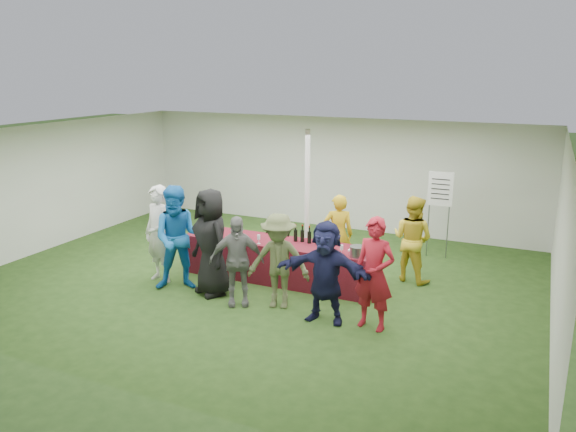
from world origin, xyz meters
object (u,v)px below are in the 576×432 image
at_px(customer_1, 179,238).
at_px(customer_6, 374,274).
at_px(serving_table, 278,261).
at_px(customer_2, 211,242).
at_px(dump_bucket, 357,251).
at_px(customer_3, 237,261).
at_px(wine_list_sign, 440,195).
at_px(customer_5, 326,272).
at_px(staff_back, 412,239).
at_px(customer_4, 279,261).
at_px(customer_0, 159,234).
at_px(staff_pourer, 338,235).

relative_size(customer_1, customer_6, 1.08).
xyz_separation_m(serving_table, customer_2, (-0.77, -1.06, 0.56)).
height_order(dump_bucket, customer_6, customer_6).
bearing_deg(customer_6, customer_3, -169.19).
distance_m(wine_list_sign, customer_5, 4.00).
height_order(staff_back, customer_3, staff_back).
height_order(serving_table, customer_1, customer_1).
bearing_deg(customer_4, customer_0, 163.93).
xyz_separation_m(customer_0, customer_1, (0.55, -0.15, 0.04)).
relative_size(serving_table, dump_bucket, 13.78).
bearing_deg(customer_3, customer_6, -26.71).
distance_m(wine_list_sign, customer_6, 3.79).
relative_size(dump_bucket, staff_back, 0.16).
height_order(serving_table, dump_bucket, dump_bucket).
relative_size(customer_3, customer_5, 0.95).
relative_size(dump_bucket, customer_5, 0.16).
bearing_deg(staff_pourer, customer_4, 54.90).
bearing_deg(customer_1, dump_bucket, -13.42).
relative_size(serving_table, staff_pourer, 2.31).
xyz_separation_m(wine_list_sign, staff_pourer, (-1.54, -1.80, -0.54)).
xyz_separation_m(customer_1, customer_5, (2.82, -0.18, -0.13)).
xyz_separation_m(customer_3, customer_6, (2.30, 0.09, 0.10)).
relative_size(customer_2, customer_4, 1.18).
height_order(staff_pourer, customer_1, customer_1).
height_order(customer_0, customer_5, customer_0).
height_order(wine_list_sign, customer_1, customer_1).
bearing_deg(staff_back, staff_pourer, 27.65).
relative_size(staff_back, customer_2, 0.86).
bearing_deg(serving_table, dump_bucket, -7.89).
bearing_deg(serving_table, customer_5, -42.01).
height_order(serving_table, wine_list_sign, wine_list_sign).
xyz_separation_m(staff_pourer, customer_4, (-0.36, -1.85, 0.01)).
bearing_deg(customer_6, serving_table, 159.42).
height_order(serving_table, staff_back, staff_back).
height_order(customer_2, customer_4, customer_2).
height_order(staff_back, customer_2, customer_2).
bearing_deg(customer_6, staff_pourer, 131.44).
distance_m(staff_pourer, customer_3, 2.29).
distance_m(serving_table, customer_1, 1.87).
distance_m(customer_3, customer_6, 2.30).
bearing_deg(dump_bucket, customer_4, -139.98).
height_order(customer_1, customer_5, customer_1).
bearing_deg(customer_2, customer_5, 23.38).
xyz_separation_m(wine_list_sign, customer_0, (-4.39, -3.50, -0.42)).
relative_size(staff_back, customer_3, 1.05).
height_order(staff_pourer, customer_0, customer_0).
height_order(staff_pourer, staff_back, staff_back).
bearing_deg(serving_table, wine_list_sign, 46.38).
xyz_separation_m(customer_1, customer_6, (3.57, -0.11, -0.07)).
distance_m(customer_3, customer_4, 0.70).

